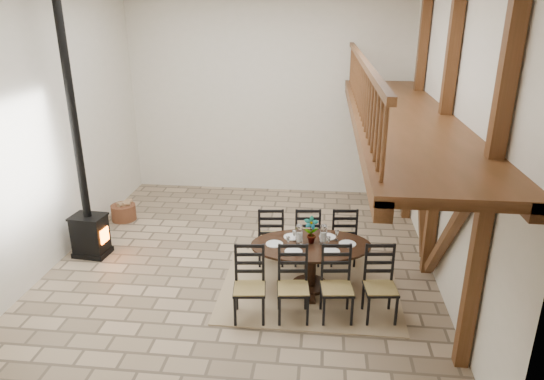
# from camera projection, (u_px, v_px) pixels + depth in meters

# --- Properties ---
(ground) EXTENTS (8.00, 8.00, 0.00)m
(ground) POSITION_uv_depth(u_px,v_px,m) (244.00, 261.00, 9.25)
(ground) COLOR tan
(ground) RESTS_ON ground
(room_shell) EXTENTS (7.02, 8.02, 5.01)m
(room_shell) POSITION_uv_depth(u_px,v_px,m) (311.00, 105.00, 8.07)
(room_shell) COLOR white
(room_shell) RESTS_ON ground
(rug) EXTENTS (3.00, 2.50, 0.02)m
(rug) POSITION_uv_depth(u_px,v_px,m) (310.00, 287.00, 8.37)
(rug) COLOR tan
(rug) RESTS_ON ground
(dining_table) EXTENTS (2.52, 2.47, 1.30)m
(dining_table) POSITION_uv_depth(u_px,v_px,m) (311.00, 269.00, 8.13)
(dining_table) COLOR black
(dining_table) RESTS_ON ground
(wood_stove) EXTENTS (0.68, 0.55, 5.00)m
(wood_stove) POSITION_uv_depth(u_px,v_px,m) (86.00, 201.00, 9.10)
(wood_stove) COLOR black
(wood_stove) RESTS_ON ground
(log_basket) EXTENTS (0.55, 0.55, 0.45)m
(log_basket) POSITION_uv_depth(u_px,v_px,m) (124.00, 212.00, 11.01)
(log_basket) COLOR brown
(log_basket) RESTS_ON ground
(log_stack) EXTENTS (0.37, 0.37, 0.32)m
(log_stack) POSITION_uv_depth(u_px,v_px,m) (96.00, 233.00, 10.05)
(log_stack) COLOR tan
(log_stack) RESTS_ON ground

